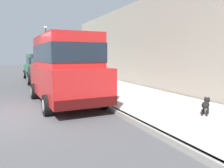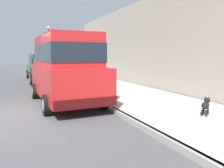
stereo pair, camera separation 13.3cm
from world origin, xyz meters
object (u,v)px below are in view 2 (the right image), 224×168
at_px(car_green_hatchback, 41,66).
at_px(street_lamp, 49,44).
at_px(car_red_van, 65,66).
at_px(car_black_hatchback, 49,70).
at_px(dog_black, 206,105).

distance_m(car_green_hatchback, street_lamp, 5.72).
distance_m(car_red_van, street_lamp, 14.76).
distance_m(car_red_van, car_black_hatchback, 4.96).
height_order(car_green_hatchback, dog_black, car_green_hatchback).
distance_m(car_red_van, dog_black, 4.99).
bearing_deg(car_red_van, street_lamp, 84.33).
relative_size(car_black_hatchback, street_lamp, 0.87).
relative_size(car_red_van, dog_black, 7.79).
distance_m(dog_black, street_lamp, 18.60).
bearing_deg(street_lamp, dog_black, -84.68).
xyz_separation_m(dog_black, street_lamp, (-1.71, 18.36, 2.48)).
bearing_deg(car_green_hatchback, car_black_hatchback, -90.15).
bearing_deg(dog_black, street_lamp, 95.32).
relative_size(car_green_hatchback, dog_black, 6.07).
bearing_deg(dog_black, car_red_van, 130.17).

